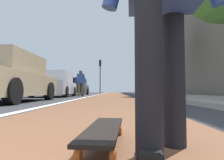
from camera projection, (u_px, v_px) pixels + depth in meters
The scene contains 13 objects.
ground_plane at pixel (110, 97), 10.30m from camera, with size 80.00×80.00×0.00m, color #38383D.
bike_lane_paint at pixel (113, 94), 24.27m from camera, with size 56.00×2.33×0.00m, color brown.
lane_stripe_white at pixel (100, 94), 20.30m from camera, with size 52.00×0.16×0.01m, color silver.
sidewalk_curb at pixel (152, 94), 18.23m from camera, with size 52.00×3.20×0.11m, color #9E9B93.
building_facade at pixel (166, 44), 22.50m from camera, with size 40.00×1.20×11.49m, color #6C6359.
skateboard at pixel (104, 130), 1.23m from camera, with size 0.85×0.26×0.11m.
parked_car_near at pixel (9, 79), 6.09m from camera, with size 4.34×1.86×1.50m.
parked_car_mid at pixel (55, 85), 11.59m from camera, with size 4.43×2.17×1.46m.
parked_car_far at pixel (75, 87), 17.46m from camera, with size 4.29×1.98×1.46m.
traffic_light at pixel (100, 70), 26.06m from camera, with size 0.33×0.28×4.47m.
street_tree_mid at pixel (162, 39), 12.59m from camera, with size 2.45×2.45×4.94m.
street_tree_far at pixel (145, 59), 19.60m from camera, with size 1.97×1.97×4.59m.
pedestrian_distant at pixel (81, 81), 12.37m from camera, with size 0.47×0.72×1.66m.
Camera 1 is at (-0.33, -0.27, 0.34)m, focal length 31.36 mm.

